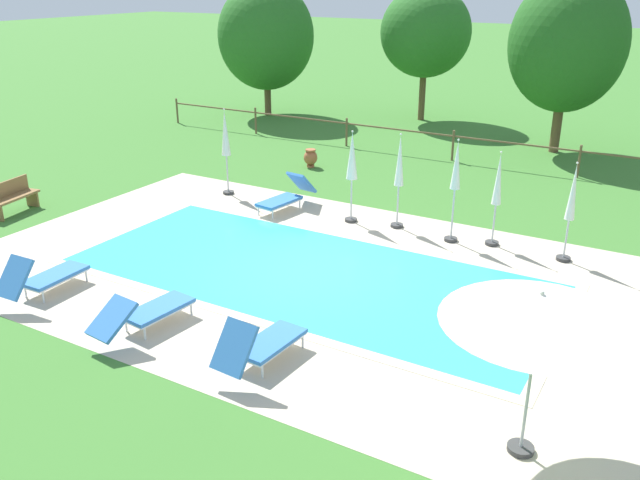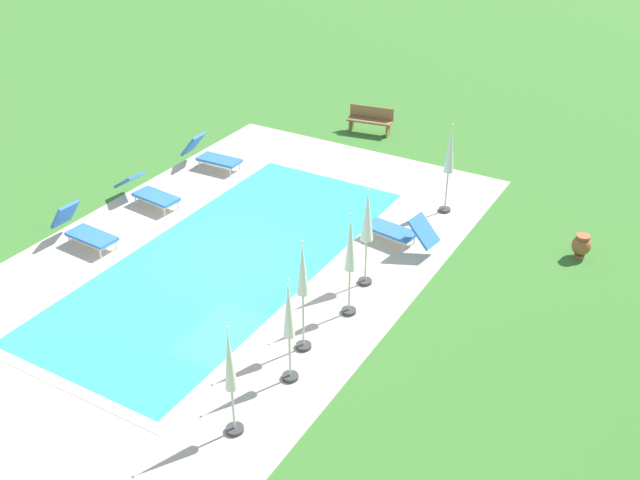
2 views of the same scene
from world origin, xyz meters
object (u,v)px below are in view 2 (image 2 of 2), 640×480
Objects in this scene: terracotta_urn_near_fence at (581,245)px; sun_lounger_north_far at (400,231)px; wooden_bench_lawn_side at (370,119)px; sun_lounger_north_near_steps at (148,192)px; sun_lounger_north_end at (212,156)px; patio_umbrella_closed_row_mid_west at (230,369)px; patio_umbrella_closed_row_east at (450,155)px; patio_umbrella_closed_row_centre at (367,222)px; sun_lounger_north_mid at (84,230)px; patio_umbrella_closed_deck_corner at (303,279)px; patio_umbrella_closed_row_west at (350,252)px; patio_umbrella_closed_row_mid_east at (289,318)px.

sun_lounger_north_far is at bearing -67.85° from terracotta_urn_near_fence.
sun_lounger_north_near_steps is at bearing -20.78° from wooden_bench_lawn_side.
sun_lounger_north_end is at bearing -101.05° from sun_lounger_north_far.
patio_umbrella_closed_row_mid_west is at bearing -23.08° from terracotta_urn_near_fence.
sun_lounger_north_end is 7.27m from patio_umbrella_closed_row_east.
patio_umbrella_closed_row_east is (-2.22, 0.31, 1.26)m from sun_lounger_north_far.
wooden_bench_lawn_side is (-8.17, -3.99, -1.14)m from patio_umbrella_closed_row_centre.
sun_lounger_north_end is (-1.33, -6.80, 0.01)m from sun_lounger_north_far.
patio_umbrella_closed_row_east reaches higher than wooden_bench_lawn_side.
patio_umbrella_closed_row_mid_west reaches higher than sun_lounger_north_end.
sun_lounger_north_mid is at bearing -15.58° from wooden_bench_lawn_side.
patio_umbrella_closed_deck_corner is (6.92, -0.25, 0.01)m from patio_umbrella_closed_row_east.
sun_lounger_north_near_steps is at bearing -94.41° from patio_umbrella_closed_row_centre.
patio_umbrella_closed_row_east is 5.94m from wooden_bench_lawn_side.
sun_lounger_north_near_steps is 9.22m from patio_umbrella_closed_row_mid_west.
patio_umbrella_closed_row_mid_west is at bearing 64.08° from sun_lounger_north_mid.
wooden_bench_lawn_side is at bearing -133.07° from patio_umbrella_closed_row_east.
patio_umbrella_closed_row_west is at bearing 95.85° from sun_lounger_north_mid.
sun_lounger_north_far is 1.05× the size of sun_lounger_north_end.
sun_lounger_north_mid is 7.16m from patio_umbrella_closed_row_west.
sun_lounger_north_far is 6.92m from sun_lounger_north_end.
patio_umbrella_closed_row_mid_east is at bearing 15.88° from patio_umbrella_closed_deck_corner.
patio_umbrella_closed_row_west is at bearing 179.19° from patio_umbrella_closed_row_mid_west.
patio_umbrella_closed_row_mid_west is 3.77× the size of terracotta_urn_near_fence.
patio_umbrella_closed_row_centre is 5.52m from terracotta_urn_near_fence.
patio_umbrella_closed_row_east is at bearing -98.90° from terracotta_urn_near_fence.
wooden_bench_lawn_side reaches higher than sun_lounger_north_near_steps.
wooden_bench_lawn_side is (-6.20, -3.94, 0.08)m from sun_lounger_north_far.
sun_lounger_north_end is at bearing -82.84° from patio_umbrella_closed_row_east.
patio_umbrella_closed_row_centre is 0.96× the size of patio_umbrella_closed_row_east.
sun_lounger_north_far is at bearing -178.25° from patio_umbrella_closed_row_mid_west.
sun_lounger_north_mid is at bearing -84.15° from patio_umbrella_closed_row_west.
patio_umbrella_closed_row_west is 1.06× the size of patio_umbrella_closed_row_mid_west.
sun_lounger_north_far is at bearing 119.99° from sun_lounger_north_mid.
patio_umbrella_closed_row_west is at bearing 171.75° from patio_umbrella_closed_deck_corner.
sun_lounger_north_far is at bearing -8.04° from patio_umbrella_closed_row_east.
patio_umbrella_closed_deck_corner reaches higher than sun_lounger_north_far.
sun_lounger_north_end is 7.70m from patio_umbrella_closed_row_centre.
patio_umbrella_closed_row_east is at bearing 117.13° from sun_lounger_north_near_steps.
sun_lounger_north_end is 0.78× the size of patio_umbrella_closed_row_centre.
sun_lounger_north_end is 8.47m from patio_umbrella_closed_row_west.
patio_umbrella_closed_row_west reaches higher than wooden_bench_lawn_side.
patio_umbrella_closed_row_east reaches higher than patio_umbrella_closed_row_mid_east.
patio_umbrella_closed_row_east reaches higher than patio_umbrella_closed_row_centre.
wooden_bench_lawn_side is (-4.87, 2.86, 0.07)m from sun_lounger_north_end.
patio_umbrella_closed_row_mid_west is 1.00× the size of patio_umbrella_closed_row_mid_east.
sun_lounger_north_near_steps is 2.46m from sun_lounger_north_mid.
sun_lounger_north_mid is at bearing -74.23° from patio_umbrella_closed_row_centre.
sun_lounger_north_near_steps is 7.73m from patio_umbrella_closed_deck_corner.
terracotta_urn_near_fence is at bearing 152.99° from patio_umbrella_closed_row_mid_east.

